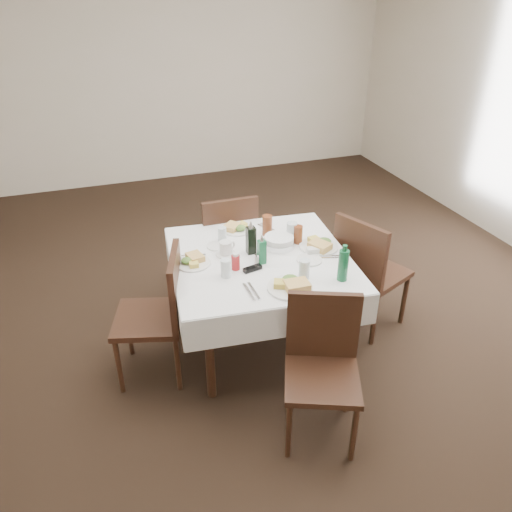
# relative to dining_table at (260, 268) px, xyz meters

# --- Properties ---
(ground_plane) EXTENTS (7.00, 7.00, 0.00)m
(ground_plane) POSITION_rel_dining_table_xyz_m (-0.03, 0.24, -0.67)
(ground_plane) COLOR black
(room_shell) EXTENTS (6.04, 7.04, 2.80)m
(room_shell) POSITION_rel_dining_table_xyz_m (-0.03, 0.24, 1.04)
(room_shell) COLOR beige
(room_shell) RESTS_ON ground
(dining_table) EXTENTS (1.32, 1.32, 0.76)m
(dining_table) POSITION_rel_dining_table_xyz_m (0.00, 0.00, 0.00)
(dining_table) COLOR black
(dining_table) RESTS_ON ground
(chair_north) EXTENTS (0.45, 0.45, 0.94)m
(chair_north) POSITION_rel_dining_table_xyz_m (-0.03, 0.71, -0.13)
(chair_north) COLOR black
(chair_north) RESTS_ON ground
(chair_south) EXTENTS (0.55, 0.55, 0.89)m
(chair_south) POSITION_rel_dining_table_xyz_m (0.09, -0.82, -0.16)
(chair_south) COLOR black
(chair_south) RESTS_ON ground
(chair_east) EXTENTS (0.59, 0.59, 0.95)m
(chair_east) POSITION_rel_dining_table_xyz_m (0.82, -0.05, -0.13)
(chair_east) COLOR black
(chair_east) RESTS_ON ground
(chair_west) EXTENTS (0.55, 0.55, 0.93)m
(chair_west) POSITION_rel_dining_table_xyz_m (-0.71, -0.05, -0.14)
(chair_west) COLOR black
(chair_west) RESTS_ON ground
(meal_north) EXTENTS (0.23, 0.23, 0.05)m
(meal_north) POSITION_rel_dining_table_xyz_m (-0.03, 0.44, 0.11)
(meal_north) COLOR white
(meal_north) RESTS_ON dining_table
(meal_south) EXTENTS (0.28, 0.28, 0.06)m
(meal_south) POSITION_rel_dining_table_xyz_m (0.05, -0.43, 0.11)
(meal_south) COLOR white
(meal_south) RESTS_ON dining_table
(meal_east) EXTENTS (0.27, 0.27, 0.06)m
(meal_east) POSITION_rel_dining_table_xyz_m (0.44, -0.02, 0.11)
(meal_east) COLOR white
(meal_east) RESTS_ON dining_table
(meal_west) EXTENTS (0.23, 0.23, 0.05)m
(meal_west) POSITION_rel_dining_table_xyz_m (-0.45, 0.06, 0.11)
(meal_west) COLOR white
(meal_west) RESTS_ON dining_table
(side_plate_a) EXTENTS (0.14, 0.14, 0.01)m
(side_plate_a) POSITION_rel_dining_table_xyz_m (-0.24, 0.24, 0.09)
(side_plate_a) COLOR white
(side_plate_a) RESTS_ON dining_table
(side_plate_b) EXTENTS (0.17, 0.17, 0.01)m
(side_plate_b) POSITION_rel_dining_table_xyz_m (0.30, -0.16, 0.10)
(side_plate_b) COLOR white
(side_plate_b) RESTS_ON dining_table
(water_n) EXTENTS (0.06, 0.06, 0.12)m
(water_n) POSITION_rel_dining_table_xyz_m (-0.18, 0.29, 0.15)
(water_n) COLOR silver
(water_n) RESTS_ON dining_table
(water_s) EXTENTS (0.07, 0.07, 0.13)m
(water_s) POSITION_rel_dining_table_xyz_m (0.17, -0.34, 0.15)
(water_s) COLOR silver
(water_s) RESTS_ON dining_table
(water_e) EXTENTS (0.08, 0.08, 0.14)m
(water_e) POSITION_rel_dining_table_xyz_m (0.29, 0.15, 0.16)
(water_e) COLOR silver
(water_e) RESTS_ON dining_table
(water_w) EXTENTS (0.07, 0.07, 0.12)m
(water_w) POSITION_rel_dining_table_xyz_m (-0.29, -0.17, 0.15)
(water_w) COLOR silver
(water_w) RESTS_ON dining_table
(iced_tea_a) EXTENTS (0.07, 0.07, 0.15)m
(iced_tea_a) POSITION_rel_dining_table_xyz_m (0.16, 0.30, 0.16)
(iced_tea_a) COLOR brown
(iced_tea_a) RESTS_ON dining_table
(iced_tea_b) EXTENTS (0.06, 0.06, 0.13)m
(iced_tea_b) POSITION_rel_dining_table_xyz_m (0.32, 0.10, 0.15)
(iced_tea_b) COLOR brown
(iced_tea_b) RESTS_ON dining_table
(bread_basket) EXTENTS (0.23, 0.23, 0.08)m
(bread_basket) POSITION_rel_dining_table_xyz_m (0.18, 0.10, 0.12)
(bread_basket) COLOR silver
(bread_basket) RESTS_ON dining_table
(oil_cruet_dark) EXTENTS (0.06, 0.06, 0.25)m
(oil_cruet_dark) POSITION_rel_dining_table_xyz_m (-0.04, 0.08, 0.20)
(oil_cruet_dark) COLOR black
(oil_cruet_dark) RESTS_ON dining_table
(oil_cruet_green) EXTENTS (0.05, 0.05, 0.21)m
(oil_cruet_green) POSITION_rel_dining_table_xyz_m (-0.02, -0.08, 0.18)
(oil_cruet_green) COLOR #176239
(oil_cruet_green) RESTS_ON dining_table
(ketchup_bottle) EXTENTS (0.05, 0.05, 0.12)m
(ketchup_bottle) POSITION_rel_dining_table_xyz_m (-0.20, -0.10, 0.14)
(ketchup_bottle) COLOR #B31E22
(ketchup_bottle) RESTS_ON dining_table
(salt_shaker) EXTENTS (0.03, 0.03, 0.08)m
(salt_shaker) POSITION_rel_dining_table_xyz_m (-0.05, -0.08, 0.13)
(salt_shaker) COLOR white
(salt_shaker) RESTS_ON dining_table
(pepper_shaker) EXTENTS (0.03, 0.03, 0.07)m
(pepper_shaker) POSITION_rel_dining_table_xyz_m (0.01, -0.06, 0.12)
(pepper_shaker) COLOR #422B1F
(pepper_shaker) RESTS_ON dining_table
(coffee_mug) EXTENTS (0.15, 0.14, 0.10)m
(coffee_mug) POSITION_rel_dining_table_xyz_m (-0.21, 0.11, 0.13)
(coffee_mug) COLOR white
(coffee_mug) RESTS_ON dining_table
(sunglasses) EXTENTS (0.13, 0.07, 0.03)m
(sunglasses) POSITION_rel_dining_table_xyz_m (-0.11, -0.15, 0.10)
(sunglasses) COLOR black
(sunglasses) RESTS_ON dining_table
(green_bottle) EXTENTS (0.06, 0.06, 0.25)m
(green_bottle) POSITION_rel_dining_table_xyz_m (0.39, -0.44, 0.20)
(green_bottle) COLOR #176239
(green_bottle) RESTS_ON dining_table
(sugar_caddy) EXTENTS (0.10, 0.07, 0.05)m
(sugar_caddy) POSITION_rel_dining_table_xyz_m (0.36, -0.08, 0.11)
(sugar_caddy) COLOR white
(sugar_caddy) RESTS_ON dining_table
(cutlery_n) EXTENTS (0.10, 0.19, 0.01)m
(cutlery_n) POSITION_rel_dining_table_xyz_m (0.19, 0.39, 0.09)
(cutlery_n) COLOR silver
(cutlery_n) RESTS_ON dining_table
(cutlery_s) EXTENTS (0.05, 0.20, 0.01)m
(cutlery_s) POSITION_rel_dining_table_xyz_m (-0.19, -0.39, 0.09)
(cutlery_s) COLOR silver
(cutlery_s) RESTS_ON dining_table
(cutlery_e) EXTENTS (0.16, 0.08, 0.01)m
(cutlery_e) POSITION_rel_dining_table_xyz_m (0.44, -0.16, 0.09)
(cutlery_e) COLOR silver
(cutlery_e) RESTS_ON dining_table
(cutlery_w) EXTENTS (0.17, 0.07, 0.01)m
(cutlery_w) POSITION_rel_dining_table_xyz_m (-0.43, 0.15, 0.09)
(cutlery_w) COLOR silver
(cutlery_w) RESTS_ON dining_table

